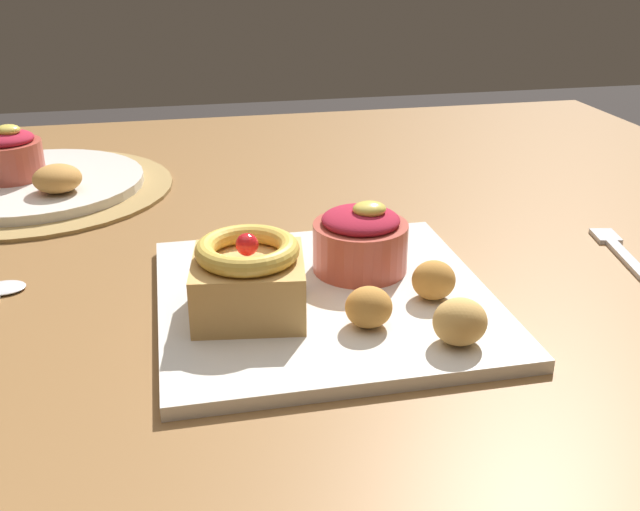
% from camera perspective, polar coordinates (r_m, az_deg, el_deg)
% --- Properties ---
extents(dining_table, '(1.47, 1.07, 0.73)m').
position_cam_1_polar(dining_table, '(0.89, -6.59, -2.55)').
color(dining_table, brown).
rests_on(dining_table, ground_plane).
extents(woven_placemat, '(0.36, 0.36, 0.00)m').
position_cam_1_polar(woven_placemat, '(1.03, -21.30, 4.79)').
color(woven_placemat, '#997A47').
rests_on(woven_placemat, dining_table).
extents(front_plate, '(0.30, 0.30, 0.01)m').
position_cam_1_polar(front_plate, '(0.67, 0.36, -3.35)').
color(front_plate, silver).
rests_on(front_plate, dining_table).
extents(cake_slice, '(0.10, 0.10, 0.07)m').
position_cam_1_polar(cake_slice, '(0.62, -5.56, -1.70)').
color(cake_slice, tan).
rests_on(cake_slice, front_plate).
extents(berry_ramekin, '(0.09, 0.09, 0.07)m').
position_cam_1_polar(berry_ramekin, '(0.70, 3.15, 1.21)').
color(berry_ramekin, '#B24C3D').
rests_on(berry_ramekin, front_plate).
extents(fritter_front, '(0.04, 0.04, 0.03)m').
position_cam_1_polar(fritter_front, '(0.60, 3.80, -4.02)').
color(fritter_front, '#BC7F38').
rests_on(fritter_front, front_plate).
extents(fritter_middle, '(0.04, 0.04, 0.04)m').
position_cam_1_polar(fritter_middle, '(0.66, 8.79, -1.90)').
color(fritter_middle, '#BC7F38').
rests_on(fritter_middle, front_plate).
extents(fritter_back, '(0.04, 0.04, 0.04)m').
position_cam_1_polar(fritter_back, '(0.59, 10.79, -5.06)').
color(fritter_back, tan).
rests_on(fritter_back, front_plate).
extents(back_plate, '(0.28, 0.28, 0.01)m').
position_cam_1_polar(back_plate, '(1.03, -21.37, 5.24)').
color(back_plate, silver).
rests_on(back_plate, woven_placemat).
extents(back_ramekin, '(0.09, 0.09, 0.07)m').
position_cam_1_polar(back_ramekin, '(1.03, -23.07, 7.20)').
color(back_ramekin, '#B24C3D').
rests_on(back_ramekin, back_plate).
extents(back_pastry, '(0.06, 0.06, 0.03)m').
position_cam_1_polar(back_pastry, '(0.96, -19.68, 5.64)').
color(back_pastry, '#B77F3D').
rests_on(back_pastry, back_plate).
extents(fork, '(0.04, 0.13, 0.00)m').
position_cam_1_polar(fork, '(0.84, 22.05, 0.50)').
color(fork, silver).
rests_on(fork, dining_table).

